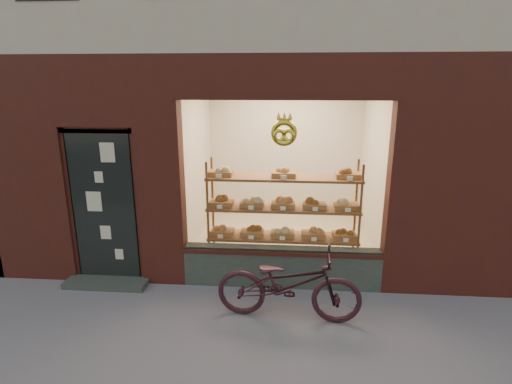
{
  "coord_description": "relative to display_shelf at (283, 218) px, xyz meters",
  "views": [
    {
      "loc": [
        0.5,
        -2.98,
        2.77
      ],
      "look_at": [
        0.1,
        2.0,
        1.38
      ],
      "focal_mm": 28.0,
      "sensor_mm": 36.0,
      "label": 1
    }
  ],
  "objects": [
    {
      "name": "display_shelf",
      "position": [
        0.0,
        0.0,
        0.0
      ],
      "size": [
        2.2,
        0.45,
        1.7
      ],
      "color": "#543816",
      "rests_on": "ground"
    },
    {
      "name": "bicycle",
      "position": [
        0.09,
        -1.24,
        -0.39
      ],
      "size": [
        1.76,
        0.73,
        0.9
      ],
      "primitive_type": "imported",
      "rotation": [
        0.0,
        0.0,
        1.49
      ],
      "color": "black",
      "rests_on": "ground"
    }
  ]
}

